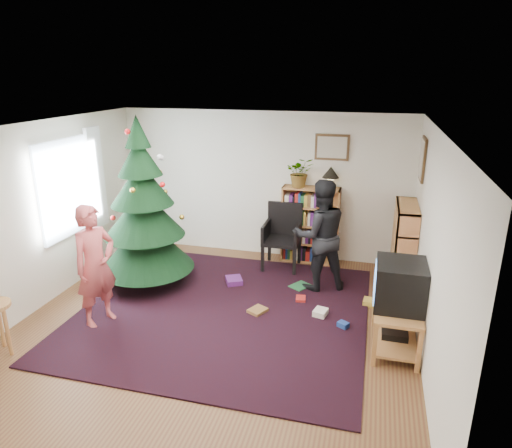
% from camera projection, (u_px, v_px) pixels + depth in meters
% --- Properties ---
extents(floor, '(5.00, 5.00, 0.00)m').
position_uv_depth(floor, '(217.00, 322.00, 5.95)').
color(floor, brown).
rests_on(floor, ground).
extents(ceiling, '(5.00, 5.00, 0.00)m').
position_uv_depth(ceiling, '(211.00, 128.00, 5.15)').
color(ceiling, white).
rests_on(ceiling, wall_back).
extents(wall_back, '(5.00, 0.02, 2.50)m').
position_uv_depth(wall_back, '(263.00, 185.00, 7.84)').
color(wall_back, silver).
rests_on(wall_back, floor).
extents(wall_front, '(5.00, 0.02, 2.50)m').
position_uv_depth(wall_front, '(96.00, 346.00, 3.26)').
color(wall_front, silver).
rests_on(wall_front, floor).
extents(wall_left, '(0.02, 5.00, 2.50)m').
position_uv_depth(wall_left, '(39.00, 216.00, 6.15)').
color(wall_left, silver).
rests_on(wall_left, floor).
extents(wall_right, '(0.02, 5.00, 2.50)m').
position_uv_depth(wall_right, '(431.00, 252.00, 4.95)').
color(wall_right, silver).
rests_on(wall_right, floor).
extents(rug, '(3.80, 3.60, 0.02)m').
position_uv_depth(rug, '(224.00, 310.00, 6.22)').
color(rug, black).
rests_on(rug, floor).
extents(window_pane, '(0.04, 1.20, 1.40)m').
position_uv_depth(window_pane, '(67.00, 188.00, 6.61)').
color(window_pane, silver).
rests_on(window_pane, wall_left).
extents(curtain, '(0.06, 0.35, 1.60)m').
position_uv_depth(curtain, '(97.00, 178.00, 7.24)').
color(curtain, white).
rests_on(curtain, wall_left).
extents(picture_back, '(0.55, 0.03, 0.42)m').
position_uv_depth(picture_back, '(332.00, 147.00, 7.32)').
color(picture_back, '#4C3319').
rests_on(picture_back, wall_back).
extents(picture_right, '(0.03, 0.50, 0.60)m').
position_uv_depth(picture_right, '(423.00, 159.00, 6.34)').
color(picture_right, '#4C3319').
rests_on(picture_right, wall_right).
extents(christmas_tree, '(1.41, 1.41, 2.55)m').
position_uv_depth(christmas_tree, '(144.00, 218.00, 6.70)').
color(christmas_tree, '#3F2816').
rests_on(christmas_tree, rug).
extents(bookshelf_back, '(0.95, 0.30, 1.30)m').
position_uv_depth(bookshelf_back, '(310.00, 224.00, 7.68)').
color(bookshelf_back, '#BC7443').
rests_on(bookshelf_back, floor).
extents(bookshelf_right, '(0.30, 0.95, 1.30)m').
position_uv_depth(bookshelf_right, '(403.00, 247.00, 6.70)').
color(bookshelf_right, '#BC7443').
rests_on(bookshelf_right, floor).
extents(tv_stand, '(0.53, 0.95, 0.55)m').
position_uv_depth(tv_stand, '(396.00, 322.00, 5.33)').
color(tv_stand, '#BC7443').
rests_on(tv_stand, floor).
extents(crt_tv, '(0.56, 0.60, 0.53)m').
position_uv_depth(crt_tv, '(400.00, 284.00, 5.17)').
color(crt_tv, black).
rests_on(crt_tv, tv_stand).
extents(armchair, '(0.58, 0.58, 1.06)m').
position_uv_depth(armchair, '(283.00, 233.00, 7.53)').
color(armchair, black).
rests_on(armchair, rug).
extents(person_standing, '(0.57, 0.68, 1.59)m').
position_uv_depth(person_standing, '(95.00, 266.00, 5.71)').
color(person_standing, '#BA4A4B').
rests_on(person_standing, rug).
extents(person_by_chair, '(1.00, 0.90, 1.67)m').
position_uv_depth(person_by_chair, '(320.00, 235.00, 6.65)').
color(person_by_chair, black).
rests_on(person_by_chair, rug).
extents(potted_plant, '(0.53, 0.49, 0.49)m').
position_uv_depth(potted_plant, '(300.00, 172.00, 7.44)').
color(potted_plant, gray).
rests_on(potted_plant, bookshelf_back).
extents(table_lamp, '(0.27, 0.27, 0.36)m').
position_uv_depth(table_lamp, '(331.00, 174.00, 7.32)').
color(table_lamp, '#A57F33').
rests_on(table_lamp, bookshelf_back).
extents(floor_clutter, '(2.27, 1.21, 0.08)m').
position_uv_depth(floor_clutter, '(303.00, 302.00, 6.40)').
color(floor_clutter, '#A51E19').
rests_on(floor_clutter, rug).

